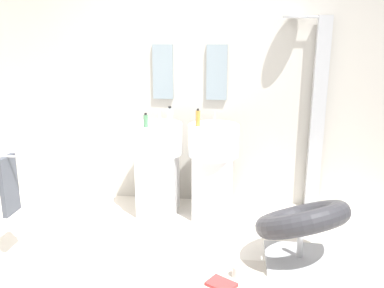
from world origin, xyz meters
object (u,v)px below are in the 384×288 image
Objects in this scene: lounge_chair at (301,225)px; magazine_red at (221,284)px; pedestal_sink_left at (158,163)px; pedestal_sink_right at (213,166)px; shower_column at (316,112)px; soap_bottle_clear at (170,115)px; towel_rack at (6,187)px; soap_bottle_amber at (198,118)px; soap_bottle_green at (146,121)px; coffee_mug at (237,271)px.

lounge_chair is 5.25× the size of magazine_red.
pedestal_sink_left is 1.58m from magazine_red.
pedestal_sink_right is 1.23m from shower_column.
pedestal_sink_left is 6.72× the size of soap_bottle_clear.
pedestal_sink_right is at bearing 32.10° from towel_rack.
soap_bottle_clear is (-0.47, 0.11, 0.50)m from pedestal_sink_right.
soap_bottle_amber is 0.52m from soap_bottle_green.
pedestal_sink_left is 0.67m from soap_bottle_amber.
towel_rack is at bearing 176.68° from coffee_mug.
lounge_chair is at bearing -47.77° from pedestal_sink_right.
soap_bottle_green is at bearing 154.57° from lounge_chair.
soap_bottle_amber reaches higher than magazine_red.
magazine_red is 1.30× the size of soap_bottle_clear.
shower_column is 2.16× the size of towel_rack.
soap_bottle_amber is (-0.94, 0.81, 0.71)m from lounge_chair.
lounge_chair is (-0.27, -1.20, -0.73)m from shower_column.
towel_rack is at bearing -147.90° from pedestal_sink_right.
magazine_red is 1.48× the size of soap_bottle_green.
pedestal_sink_left is 1.14× the size of towel_rack.
magazine_red is at bearing -119.02° from shower_column.
shower_column is at bearing 77.46° from lounge_chair.
pedestal_sink_left reaches higher than lounge_chair.
soap_bottle_clear is at bearing 120.56° from coffee_mug.
soap_bottle_clear is (-0.75, 1.26, 1.00)m from coffee_mug.
lounge_chair is at bearing -32.35° from pedestal_sink_left.
coffee_mug is 0.66× the size of soap_bottle_green.
soap_bottle_green is (-0.50, -0.12, -0.02)m from soap_bottle_amber.
pedestal_sink_left is 11.53× the size of coffee_mug.
soap_bottle_amber is (-0.15, -0.06, 0.51)m from pedestal_sink_right.
pedestal_sink_left is at bearing 171.58° from soap_bottle_amber.
towel_rack is at bearing -153.30° from shower_column.
shower_column reaches higher than coffee_mug.
towel_rack is (-2.72, -1.37, -0.45)m from shower_column.
pedestal_sink_left is 1.64m from lounge_chair.
soap_bottle_clear is 0.35m from soap_bottle_green.
soap_bottle_amber is (0.43, -0.06, 0.51)m from pedestal_sink_left.
pedestal_sink_right is 0.70m from soap_bottle_clear.
pedestal_sink_left is 0.53× the size of shower_column.
soap_bottle_clear is (-1.52, -0.21, -0.02)m from shower_column.
towel_rack is 6.70× the size of soap_bottle_green.
lounge_chair is 6.84× the size of soap_bottle_clear.
towel_rack is 1.93m from magazine_red.
soap_bottle_amber is (-1.21, -0.39, -0.02)m from shower_column.
magazine_red is at bearing -130.57° from coffee_mug.
soap_bottle_clear reaches higher than pedestal_sink_right.
lounge_chair is at bearing -37.99° from soap_bottle_clear.
shower_column reaches higher than soap_bottle_amber.
pedestal_sink_right is 0.53× the size of shower_column.
coffee_mug is (0.28, -1.15, -0.49)m from pedestal_sink_right.
soap_bottle_green is at bearing 40.51° from towel_rack.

